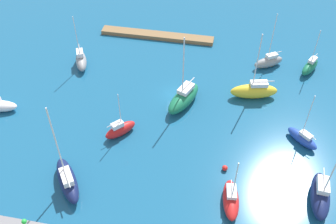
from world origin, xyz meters
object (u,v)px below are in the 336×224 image
Objects in this scene: pier_dock at (157,35)px; sailboat_red_far_north at (231,199)px; sailboat_red_west_end at (120,129)px; sailboat_navy_near_pier at (320,195)px; sailboat_green_far_south at (184,98)px; sailboat_blue_off_beacon at (302,138)px; sailboat_yellow_mid_basin at (254,91)px; sailboat_gray_by_breakwater at (269,61)px; mooring_buoy_red at (225,168)px; sailboat_green_along_channel at (310,66)px; sailboat_navy_outer_mooring at (67,180)px; sailboat_gray_center_basin at (81,60)px.

pier_dock is 2.62× the size of sailboat_red_far_north.
sailboat_red_west_end is 27.83m from sailboat_navy_near_pier.
sailboat_blue_off_beacon is (-17.71, 4.69, -0.49)m from sailboat_green_far_south.
sailboat_gray_by_breakwater is at bearing -117.25° from sailboat_yellow_mid_basin.
sailboat_gray_by_breakwater reaches higher than pier_dock.
sailboat_gray_by_breakwater is (-12.90, -12.52, -0.30)m from sailboat_green_far_south.
sailboat_gray_by_breakwater is 24.84m from mooring_buoy_red.
sailboat_red_west_end reaches higher than pier_dock.
sailboat_navy_near_pier reaches higher than pier_dock.
sailboat_green_far_south reaches higher than pier_dock.
pier_dock is 28.53m from sailboat_green_along_channel.
sailboat_navy_outer_mooring is (20.47, 1.27, 0.35)m from sailboat_red_far_north.
sailboat_red_far_north is (11.29, 29.22, -0.16)m from sailboat_green_along_channel.
sailboat_red_west_end is 0.90× the size of sailboat_green_along_channel.
sailboat_yellow_mid_basin is 15.91m from mooring_buoy_red.
pier_dock is 19.75m from sailboat_green_far_south.
sailboat_blue_off_beacon reaches higher than sailboat_green_along_channel.
sailboat_gray_center_basin is 29.94m from sailboat_yellow_mid_basin.
pier_dock is at bearing -41.82° from sailboat_navy_outer_mooring.
sailboat_green_along_channel reaches higher than pier_dock.
sailboat_red_far_north is at bearing 115.62° from pier_dock.
sailboat_green_far_south is 1.51× the size of sailboat_green_along_channel.
pier_dock is at bearing -62.34° from mooring_buoy_red.
sailboat_blue_off_beacon reaches higher than sailboat_red_far_north.
sailboat_gray_center_basin is 32.31m from mooring_buoy_red.
sailboat_blue_off_beacon reaches higher than mooring_buoy_red.
sailboat_navy_outer_mooring is 39.37m from sailboat_gray_by_breakwater.
sailboat_green_along_channel is (-27.97, 5.56, 0.70)m from pier_dock.
mooring_buoy_red is at bearing -175.18° from sailboat_red_far_north.
sailboat_gray_by_breakwater is at bearing 165.41° from pier_dock.
pier_dock is 2.89× the size of sailboat_red_west_end.
sailboat_red_far_north is at bearing 48.79° from sailboat_green_far_south.
sailboat_yellow_mid_basin is at bearing -81.62° from sailboat_navy_outer_mooring.
sailboat_yellow_mid_basin reaches higher than sailboat_gray_by_breakwater.
sailboat_red_west_end is at bearing -24.83° from sailboat_green_along_channel.
sailboat_blue_off_beacon is at bearing 135.45° from sailboat_red_far_north.
pier_dock is 15.91m from sailboat_gray_center_basin.
sailboat_gray_center_basin is at bearing -19.37° from sailboat_navy_outer_mooring.
mooring_buoy_red is (1.11, -5.09, -0.54)m from sailboat_red_far_north.
sailboat_green_along_channel is at bearing -149.78° from sailboat_yellow_mid_basin.
sailboat_green_along_channel is at bearing 147.39° from sailboat_gray_by_breakwater.
sailboat_green_along_channel is at bearing 143.75° from sailboat_green_far_south.
sailboat_blue_off_beacon is (-25.60, -3.38, -0.13)m from sailboat_red_west_end.
sailboat_yellow_mid_basin is at bearing 166.73° from sailboat_red_far_north.
sailboat_blue_off_beacon is 17.25m from sailboat_green_along_channel.
sailboat_blue_off_beacon is at bearing 49.66° from sailboat_gray_center_basin.
sailboat_yellow_mid_basin is (-29.82, 2.72, 0.18)m from sailboat_gray_center_basin.
sailboat_red_west_end is at bearing 14.23° from sailboat_gray_center_basin.
sailboat_yellow_mid_basin is at bearing 143.00° from pier_dock.
mooring_buoy_red is (-19.36, -6.35, -0.89)m from sailboat_navy_outer_mooring.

